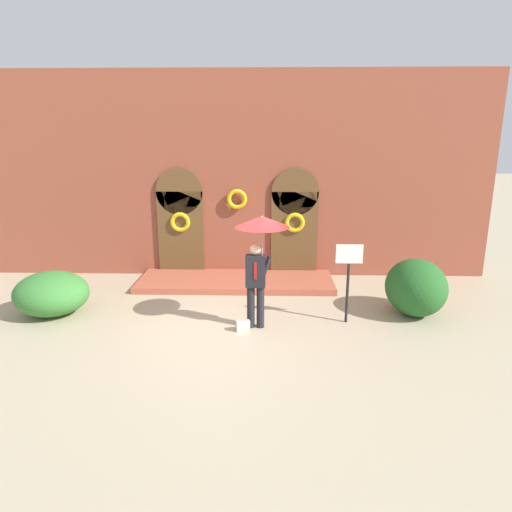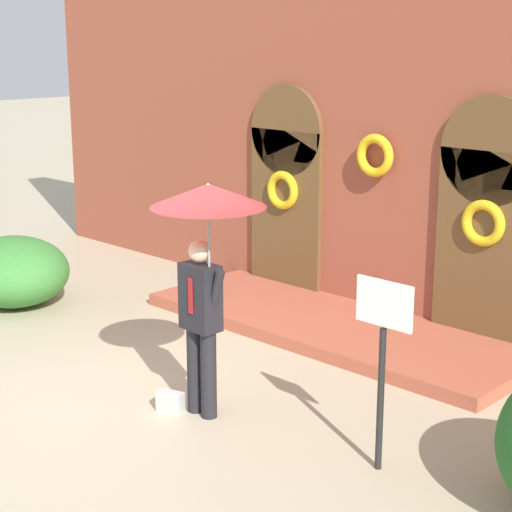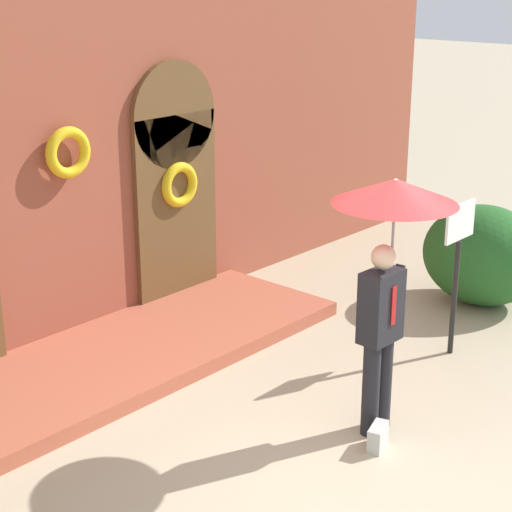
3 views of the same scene
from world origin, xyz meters
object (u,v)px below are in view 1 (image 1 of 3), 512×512
(handbag, at_px, (243,326))
(shrub_right, at_px, (416,287))
(sign_post, at_px, (349,270))
(shrub_left, at_px, (52,293))
(person_with_umbrella, at_px, (261,238))

(handbag, distance_m, shrub_right, 3.97)
(shrub_right, bearing_deg, sign_post, -163.01)
(handbag, relative_size, shrub_left, 0.17)
(person_with_umbrella, height_order, handbag, person_with_umbrella)
(shrub_left, relative_size, shrub_right, 1.05)
(shrub_right, bearing_deg, handbag, -165.19)
(shrub_left, xyz_separation_m, shrub_right, (8.12, 0.20, 0.14))
(person_with_umbrella, height_order, sign_post, person_with_umbrella)
(person_with_umbrella, distance_m, shrub_left, 4.92)
(handbag, height_order, shrub_right, shrub_right)
(handbag, relative_size, shrub_right, 0.18)
(shrub_left, distance_m, shrub_right, 8.12)
(person_with_umbrella, distance_m, shrub_right, 3.76)
(shrub_right, bearing_deg, person_with_umbrella, -166.85)
(sign_post, xyz_separation_m, shrub_left, (-6.52, 0.29, -0.67))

